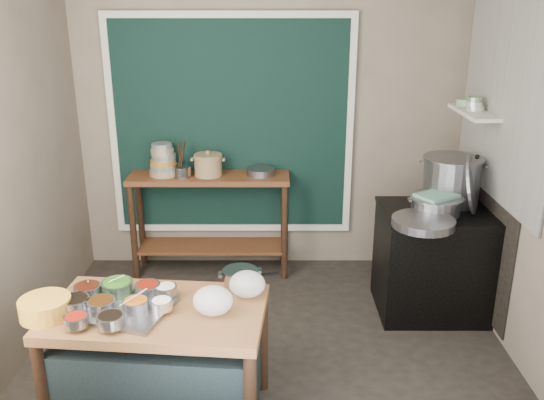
{
  "coord_description": "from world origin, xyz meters",
  "views": [
    {
      "loc": [
        0.02,
        -3.7,
        2.45
      ],
      "look_at": [
        0.02,
        0.25,
        1.07
      ],
      "focal_mm": 38.0,
      "sensor_mm": 36.0,
      "label": 1
    }
  ],
  "objects_px": {
    "ceramic_crock": "(208,166)",
    "stock_pot": "(451,180)",
    "condiment_tray": "(118,308)",
    "prep_table": "(161,363)",
    "steamer": "(436,205)",
    "stove_block": "(435,263)",
    "saucepan": "(240,279)",
    "utensil_cup": "(182,172)",
    "back_counter": "(211,224)",
    "yellow_basin": "(45,308)"
  },
  "relations": [
    {
      "from": "ceramic_crock",
      "to": "stock_pot",
      "type": "bearing_deg",
      "value": -14.59
    },
    {
      "from": "condiment_tray",
      "to": "stock_pot",
      "type": "relative_size",
      "value": 1.2
    },
    {
      "from": "prep_table",
      "to": "condiment_tray",
      "type": "height_order",
      "value": "condiment_tray"
    },
    {
      "from": "prep_table",
      "to": "steamer",
      "type": "height_order",
      "value": "steamer"
    },
    {
      "from": "prep_table",
      "to": "ceramic_crock",
      "type": "xyz_separation_m",
      "value": [
        0.1,
        2.02,
        0.66
      ]
    },
    {
      "from": "stove_block",
      "to": "ceramic_crock",
      "type": "xyz_separation_m",
      "value": [
        -1.9,
        0.72,
        0.61
      ]
    },
    {
      "from": "saucepan",
      "to": "utensil_cup",
      "type": "height_order",
      "value": "utensil_cup"
    },
    {
      "from": "condiment_tray",
      "to": "back_counter",
      "type": "bearing_deg",
      "value": 81.15
    },
    {
      "from": "condiment_tray",
      "to": "stove_block",
      "type": "bearing_deg",
      "value": 30.7
    },
    {
      "from": "stove_block",
      "to": "condiment_tray",
      "type": "bearing_deg",
      "value": -149.3
    },
    {
      "from": "stove_block",
      "to": "ceramic_crock",
      "type": "distance_m",
      "value": 2.12
    },
    {
      "from": "ceramic_crock",
      "to": "saucepan",
      "type": "bearing_deg",
      "value": -77.89
    },
    {
      "from": "ceramic_crock",
      "to": "stock_pot",
      "type": "xyz_separation_m",
      "value": [
        2.02,
        -0.53,
        0.03
      ]
    },
    {
      "from": "yellow_basin",
      "to": "ceramic_crock",
      "type": "distance_m",
      "value": 2.23
    },
    {
      "from": "condiment_tray",
      "to": "prep_table",
      "type": "bearing_deg",
      "value": 4.5
    },
    {
      "from": "back_counter",
      "to": "condiment_tray",
      "type": "xyz_separation_m",
      "value": [
        -0.32,
        -2.05,
        0.29
      ]
    },
    {
      "from": "utensil_cup",
      "to": "stock_pot",
      "type": "distance_m",
      "value": 2.31
    },
    {
      "from": "saucepan",
      "to": "ceramic_crock",
      "type": "relative_size",
      "value": 0.85
    },
    {
      "from": "condiment_tray",
      "to": "utensil_cup",
      "type": "height_order",
      "value": "utensil_cup"
    },
    {
      "from": "condiment_tray",
      "to": "saucepan",
      "type": "bearing_deg",
      "value": 21.61
    },
    {
      "from": "utensil_cup",
      "to": "ceramic_crock",
      "type": "xyz_separation_m",
      "value": [
        0.23,
        0.04,
        0.04
      ]
    },
    {
      "from": "ceramic_crock",
      "to": "steamer",
      "type": "height_order",
      "value": "ceramic_crock"
    },
    {
      "from": "back_counter",
      "to": "utensil_cup",
      "type": "xyz_separation_m",
      "value": [
        -0.23,
        -0.06,
        0.52
      ]
    },
    {
      "from": "condiment_tray",
      "to": "steamer",
      "type": "relative_size",
      "value": 1.43
    },
    {
      "from": "condiment_tray",
      "to": "utensil_cup",
      "type": "distance_m",
      "value": 2.01
    },
    {
      "from": "stove_block",
      "to": "yellow_basin",
      "type": "xyz_separation_m",
      "value": [
        -2.61,
        -1.39,
        0.38
      ]
    },
    {
      "from": "prep_table",
      "to": "saucepan",
      "type": "bearing_deg",
      "value": 33.48
    },
    {
      "from": "saucepan",
      "to": "back_counter",
      "type": "bearing_deg",
      "value": 89.21
    },
    {
      "from": "prep_table",
      "to": "condiment_tray",
      "type": "relative_size",
      "value": 2.14
    },
    {
      "from": "saucepan",
      "to": "stock_pot",
      "type": "height_order",
      "value": "stock_pot"
    },
    {
      "from": "condiment_tray",
      "to": "yellow_basin",
      "type": "xyz_separation_m",
      "value": [
        -0.39,
        -0.07,
        0.04
      ]
    },
    {
      "from": "stove_block",
      "to": "utensil_cup",
      "type": "bearing_deg",
      "value": 162.47
    },
    {
      "from": "ceramic_crock",
      "to": "back_counter",
      "type": "bearing_deg",
      "value": 81.17
    },
    {
      "from": "ceramic_crock",
      "to": "steamer",
      "type": "bearing_deg",
      "value": -22.88
    },
    {
      "from": "back_counter",
      "to": "ceramic_crock",
      "type": "xyz_separation_m",
      "value": [
        -0.0,
        -0.01,
        0.56
      ]
    },
    {
      "from": "yellow_basin",
      "to": "steamer",
      "type": "xyz_separation_m",
      "value": [
        2.55,
        1.33,
        0.14
      ]
    },
    {
      "from": "saucepan",
      "to": "ceramic_crock",
      "type": "xyz_separation_m",
      "value": [
        -0.38,
        1.76,
        0.23
      ]
    },
    {
      "from": "utensil_cup",
      "to": "yellow_basin",
      "type": "bearing_deg",
      "value": -103.03
    },
    {
      "from": "prep_table",
      "to": "steamer",
      "type": "bearing_deg",
      "value": 37.6
    },
    {
      "from": "stove_block",
      "to": "condiment_tray",
      "type": "relative_size",
      "value": 1.54
    },
    {
      "from": "saucepan",
      "to": "stock_pot",
      "type": "distance_m",
      "value": 2.07
    },
    {
      "from": "saucepan",
      "to": "steamer",
      "type": "distance_m",
      "value": 1.77
    },
    {
      "from": "steamer",
      "to": "ceramic_crock",
      "type": "bearing_deg",
      "value": 157.12
    },
    {
      "from": "stove_block",
      "to": "steamer",
      "type": "height_order",
      "value": "steamer"
    },
    {
      "from": "back_counter",
      "to": "ceramic_crock",
      "type": "height_order",
      "value": "ceramic_crock"
    },
    {
      "from": "ceramic_crock",
      "to": "steamer",
      "type": "xyz_separation_m",
      "value": [
        1.84,
        -0.78,
        -0.09
      ]
    },
    {
      "from": "back_counter",
      "to": "steamer",
      "type": "distance_m",
      "value": 2.06
    },
    {
      "from": "yellow_basin",
      "to": "condiment_tray",
      "type": "bearing_deg",
      "value": 9.95
    },
    {
      "from": "yellow_basin",
      "to": "utensil_cup",
      "type": "xyz_separation_m",
      "value": [
        0.48,
        2.06,
        0.19
      ]
    },
    {
      "from": "condiment_tray",
      "to": "steamer",
      "type": "xyz_separation_m",
      "value": [
        2.16,
        1.26,
        0.18
      ]
    }
  ]
}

